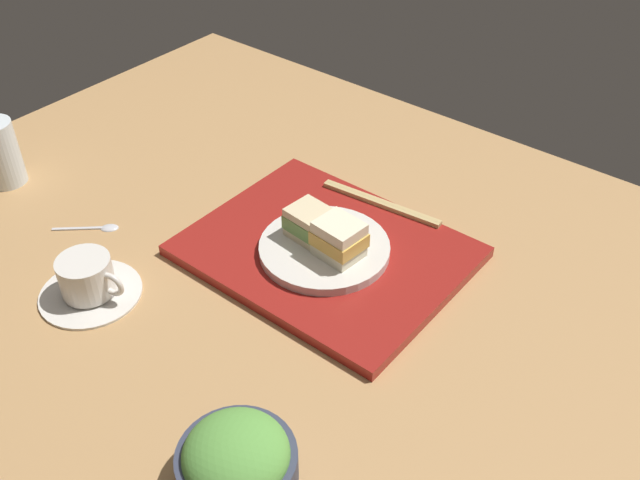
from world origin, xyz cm
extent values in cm
cube|color=tan|center=(0.00, 0.00, -1.50)|extent=(140.00, 100.00, 3.00)
cube|color=maroon|center=(-1.81, -2.81, 0.85)|extent=(38.74, 30.71, 1.70)
cylinder|color=silver|center=(-2.36, -1.70, 2.38)|extent=(19.04, 19.04, 1.37)
cube|color=#EFE5C1|center=(-5.28, -1.29, 3.91)|extent=(6.65, 5.85, 1.70)
cube|color=gold|center=(-5.28, -1.29, 5.84)|extent=(7.10, 6.19, 2.15)
cube|color=#EFE5C1|center=(-5.28, -1.29, 7.76)|extent=(6.65, 5.85, 1.70)
cube|color=beige|center=(0.57, -2.10, 3.67)|extent=(6.65, 5.85, 1.21)
cube|color=#669347|center=(0.57, -2.10, 5.37)|extent=(6.92, 6.04, 2.20)
cube|color=beige|center=(0.57, -2.10, 7.07)|extent=(6.65, 5.85, 1.21)
cylinder|color=#33384C|center=(-17.86, 32.47, 2.29)|extent=(12.93, 12.93, 4.57)
ellipsoid|color=#5B9E42|center=(-17.86, 32.47, 4.57)|extent=(11.38, 11.38, 6.26)
cube|color=tan|center=(-2.00, -16.74, 2.05)|extent=(20.59, 2.81, 0.70)
cube|color=tan|center=(-2.07, -16.07, 2.05)|extent=(20.59, 2.81, 0.70)
cylinder|color=silver|center=(18.48, 24.31, 0.40)|extent=(14.14, 14.14, 0.80)
cylinder|color=silver|center=(18.48, 24.31, 3.49)|extent=(7.41, 7.41, 5.39)
cylinder|color=#382111|center=(18.48, 24.31, 5.79)|extent=(6.82, 6.82, 0.40)
torus|color=silver|center=(14.31, 23.25, 3.49)|extent=(3.90, 1.72, 3.82)
cylinder|color=silver|center=(52.35, 15.61, 5.59)|extent=(6.40, 6.40, 11.18)
cube|color=silver|center=(31.83, 16.10, 0.25)|extent=(6.91, 6.26, 0.50)
ellipsoid|color=silver|center=(28.54, 13.16, 0.40)|extent=(3.42, 3.36, 0.80)
camera|label=1|loc=(-52.30, 61.33, 68.82)|focal=40.43mm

